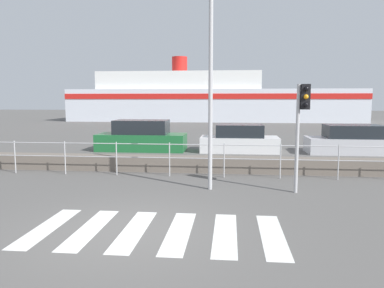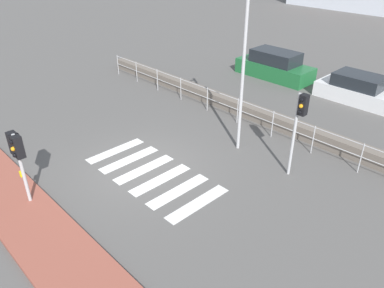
{
  "view_description": "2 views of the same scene",
  "coord_description": "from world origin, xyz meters",
  "px_view_note": "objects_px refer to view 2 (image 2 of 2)",
  "views": [
    {
      "loc": [
        2.02,
        -7.0,
        2.59
      ],
      "look_at": [
        1.09,
        2.0,
        1.5
      ],
      "focal_mm": 35.0,
      "sensor_mm": 36.0,
      "label": 1
    },
    {
      "loc": [
        9.32,
        -6.5,
        7.27
      ],
      "look_at": [
        1.55,
        1.0,
        1.2
      ],
      "focal_mm": 35.0,
      "sensor_mm": 36.0,
      "label": 2
    }
  ],
  "objects_px": {
    "streetlamp": "(241,50)",
    "parked_car_green": "(275,66)",
    "traffic_light_far": "(299,118)",
    "traffic_light_near": "(17,151)",
    "parked_car_white": "(357,90)"
  },
  "relations": [
    {
      "from": "traffic_light_near",
      "to": "parked_car_green",
      "type": "height_order",
      "value": "traffic_light_near"
    },
    {
      "from": "traffic_light_near",
      "to": "parked_car_white",
      "type": "relative_size",
      "value": 0.64
    },
    {
      "from": "traffic_light_near",
      "to": "streetlamp",
      "type": "distance_m",
      "value": 7.69
    },
    {
      "from": "traffic_light_far",
      "to": "parked_car_white",
      "type": "distance_m",
      "value": 8.32
    },
    {
      "from": "traffic_light_far",
      "to": "parked_car_green",
      "type": "distance_m",
      "value": 10.37
    },
    {
      "from": "streetlamp",
      "to": "parked_car_white",
      "type": "distance_m",
      "value": 8.76
    },
    {
      "from": "traffic_light_near",
      "to": "parked_car_white",
      "type": "height_order",
      "value": "traffic_light_near"
    },
    {
      "from": "traffic_light_far",
      "to": "traffic_light_near",
      "type": "bearing_deg",
      "value": -123.48
    },
    {
      "from": "traffic_light_far",
      "to": "streetlamp",
      "type": "distance_m",
      "value": 3.01
    },
    {
      "from": "streetlamp",
      "to": "parked_car_green",
      "type": "height_order",
      "value": "streetlamp"
    },
    {
      "from": "traffic_light_far",
      "to": "streetlamp",
      "type": "relative_size",
      "value": 0.48
    },
    {
      "from": "parked_car_green",
      "to": "parked_car_white",
      "type": "xyz_separation_m",
      "value": [
        4.91,
        0.0,
        -0.08
      ]
    },
    {
      "from": "parked_car_green",
      "to": "parked_car_white",
      "type": "bearing_deg",
      "value": 0.0
    },
    {
      "from": "parked_car_green",
      "to": "traffic_light_near",
      "type": "bearing_deg",
      "value": -83.69
    },
    {
      "from": "traffic_light_far",
      "to": "streetlamp",
      "type": "xyz_separation_m",
      "value": [
        -2.49,
        -0.03,
        1.68
      ]
    }
  ]
}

